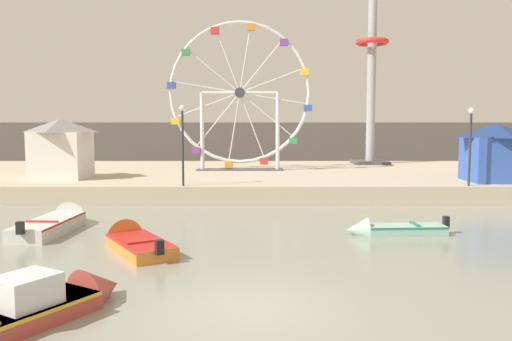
{
  "coord_description": "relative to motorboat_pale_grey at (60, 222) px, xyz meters",
  "views": [
    {
      "loc": [
        0.17,
        -11.63,
        4.27
      ],
      "look_at": [
        0.1,
        9.6,
        2.32
      ],
      "focal_mm": 35.87,
      "sensor_mm": 36.0,
      "label": 1
    }
  ],
  "objects": [
    {
      "name": "ground_plane",
      "position": [
        7.89,
        -8.88,
        -0.29
      ],
      "size": [
        240.0,
        240.0,
        0.0
      ],
      "primitive_type": "plane",
      "color": "gray"
    },
    {
      "name": "promenade_lamp_far",
      "position": [
        19.26,
        6.2,
        3.38
      ],
      "size": [
        0.32,
        0.32,
        4.1
      ],
      "color": "#2D2D33",
      "rests_on": "quay_promenade"
    },
    {
      "name": "promenade_lamp_near",
      "position": [
        4.22,
        6.22,
        3.45
      ],
      "size": [
        0.32,
        0.32,
        4.23
      ],
      "color": "#2D2D33",
      "rests_on": "quay_promenade"
    },
    {
      "name": "motorboat_seafoam",
      "position": [
        13.17,
        -1.09,
        -0.09
      ],
      "size": [
        4.04,
        1.21,
        1.0
      ],
      "rotation": [
        0.0,
        0.0,
        3.19
      ],
      "color": "#93BCAD",
      "rests_on": "ground_plane"
    },
    {
      "name": "carnival_booth_blue_tent",
      "position": [
        21.64,
        8.37,
        2.42
      ],
      "size": [
        3.52,
        3.55,
        3.29
      ],
      "rotation": [
        0.0,
        0.0,
        -0.05
      ],
      "color": "#3356B7",
      "rests_on": "quay_promenade"
    },
    {
      "name": "drop_tower_steel_tower",
      "position": [
        17.38,
        21.19,
        7.74
      ],
      "size": [
        2.8,
        2.8,
        14.6
      ],
      "color": "#999EA3",
      "rests_on": "quay_promenade"
    },
    {
      "name": "quay_promenade",
      "position": [
        7.89,
        15.02,
        0.21
      ],
      "size": [
        110.0,
        18.56,
        1.0
      ],
      "primitive_type": "cube",
      "color": "#B7A88E",
      "rests_on": "ground_plane"
    },
    {
      "name": "motorboat_pale_grey",
      "position": [
        0.0,
        0.0,
        0.0
      ],
      "size": [
        1.67,
        5.29,
        1.35
      ],
      "rotation": [
        0.0,
        0.0,
        1.51
      ],
      "color": "silver",
      "rests_on": "ground_plane"
    },
    {
      "name": "carnival_booth_white_ticket",
      "position": [
        -3.59,
        9.97,
        2.56
      ],
      "size": [
        3.43,
        3.17,
        3.56
      ],
      "rotation": [
        0.0,
        0.0,
        -0.04
      ],
      "color": "silver",
      "rests_on": "quay_promenade"
    },
    {
      "name": "motorboat_faded_red",
      "position": [
        3.38,
        -9.64,
        0.02
      ],
      "size": [
        3.71,
        4.96,
        1.48
      ],
      "rotation": [
        0.0,
        0.0,
        1.02
      ],
      "color": "#B24238",
      "rests_on": "ground_plane"
    },
    {
      "name": "distant_town_skyline",
      "position": [
        7.89,
        32.97,
        1.91
      ],
      "size": [
        140.0,
        3.0,
        4.4
      ],
      "primitive_type": "cube",
      "color": "#564C47",
      "rests_on": "ground_plane"
    },
    {
      "name": "motorboat_orange_hull",
      "position": [
        3.79,
        -3.19,
        -0.06
      ],
      "size": [
        3.33,
        4.22,
        1.31
      ],
      "rotation": [
        0.0,
        0.0,
        2.13
      ],
      "color": "orange",
      "rests_on": "ground_plane"
    },
    {
      "name": "ferris_wheel_white_frame",
      "position": [
        6.93,
        15.37,
        5.91
      ],
      "size": [
        10.06,
        1.2,
        10.35
      ],
      "color": "silver",
      "rests_on": "quay_promenade"
    }
  ]
}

